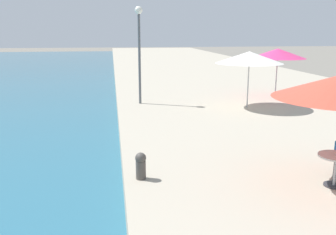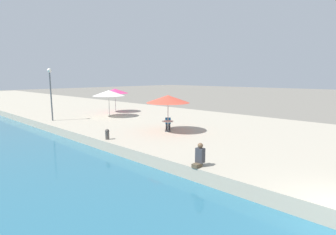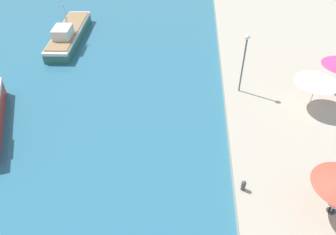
# 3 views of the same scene
# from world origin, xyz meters

# --- Properties ---
(quay_promenade) EXTENTS (16.00, 90.00, 0.65)m
(quay_promenade) POSITION_xyz_m (8.00, 37.00, 0.33)
(quay_promenade) COLOR #B2A893
(quay_promenade) RESTS_ON ground_plane
(fishing_boat_mid) EXTENTS (2.77, 9.99, 3.66)m
(fishing_boat_mid) POSITION_xyz_m (-14.86, 31.07, 0.77)
(fishing_boat_mid) COLOR #33705B
(fishing_boat_mid) RESTS_ON water_basin
(cafe_umbrella_white) EXTENTS (3.05, 3.05, 2.55)m
(cafe_umbrella_white) POSITION_xyz_m (5.95, 20.77, 2.93)
(cafe_umbrella_white) COLOR #B7B7B7
(cafe_umbrella_white) RESTS_ON quay_promenade
(cafe_table) EXTENTS (0.80, 0.80, 0.74)m
(cafe_table) POSITION_xyz_m (4.73, 11.80, 1.18)
(cafe_table) COLOR #333338
(cafe_table) RESTS_ON quay_promenade
(mooring_bollard) EXTENTS (0.26, 0.26, 0.65)m
(mooring_bollard) POSITION_xyz_m (0.41, 12.88, 1.00)
(mooring_bollard) COLOR #4C4742
(mooring_bollard) RESTS_ON quay_promenade
(lamppost) EXTENTS (0.36, 0.36, 4.56)m
(lamppost) POSITION_xyz_m (1.11, 22.40, 3.74)
(lamppost) COLOR #565B60
(lamppost) RESTS_ON quay_promenade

